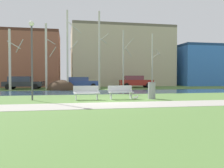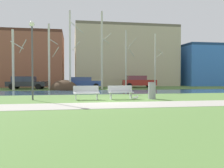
% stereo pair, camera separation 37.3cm
% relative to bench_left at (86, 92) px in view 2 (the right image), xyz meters
% --- Properties ---
extents(ground_plane, '(120.00, 120.00, 0.00)m').
position_rel_bench_left_xyz_m(ground_plane, '(1.10, 9.12, -0.47)').
color(ground_plane, '#517538').
extents(paved_path_strip, '(60.00, 2.55, 0.01)m').
position_rel_bench_left_xyz_m(paved_path_strip, '(1.10, -3.04, -0.47)').
color(paved_path_strip, '#9E998E').
rests_on(paved_path_strip, ground).
extents(river_band, '(80.00, 6.05, 0.01)m').
position_rel_bench_left_xyz_m(river_band, '(1.10, 7.29, -0.47)').
color(river_band, '#284256').
rests_on(river_band, ground).
extents(soil_mound, '(3.00, 3.26, 2.19)m').
position_rel_bench_left_xyz_m(soil_mound, '(-1.74, 11.78, -0.47)').
color(soil_mound, '#423021').
rests_on(soil_mound, ground).
extents(bench_left, '(1.63, 0.64, 0.87)m').
position_rel_bench_left_xyz_m(bench_left, '(0.00, 0.00, 0.00)').
color(bench_left, '#B2B5B7').
rests_on(bench_left, ground).
extents(bench_right, '(1.63, 0.64, 0.87)m').
position_rel_bench_left_xyz_m(bench_right, '(2.19, 0.00, 0.00)').
color(bench_right, '#B2B5B7').
rests_on(bench_right, ground).
extents(trash_bin, '(0.51, 0.51, 1.08)m').
position_rel_bench_left_xyz_m(trash_bin, '(4.23, -0.13, 0.09)').
color(trash_bin, gray).
rests_on(trash_bin, ground).
extents(seagull, '(0.40, 0.15, 0.25)m').
position_rel_bench_left_xyz_m(seagull, '(3.03, -0.49, -0.34)').
color(seagull, white).
rests_on(seagull, ground).
extents(streetlamp, '(0.32, 0.32, 4.83)m').
position_rel_bench_left_xyz_m(streetlamp, '(-3.27, 0.42, 2.80)').
color(streetlamp, '#4C4C51').
rests_on(streetlamp, ground).
extents(birch_far_left, '(1.54, 2.50, 6.42)m').
position_rel_bench_left_xyz_m(birch_far_left, '(-6.95, 11.72, 2.84)').
color(birch_far_left, beige).
rests_on(birch_far_left, ground).
extents(birch_left, '(1.23, 2.08, 7.38)m').
position_rel_bench_left_xyz_m(birch_left, '(-3.36, 12.71, 3.27)').
color(birch_left, beige).
rests_on(birch_left, ground).
extents(birch_center_left, '(1.59, 2.57, 8.56)m').
position_rel_bench_left_xyz_m(birch_center_left, '(-1.02, 11.19, 3.89)').
color(birch_center_left, beige).
rests_on(birch_center_left, ground).
extents(birch_center, '(1.22, 1.99, 8.98)m').
position_rel_bench_left_xyz_m(birch_center, '(2.59, 12.50, 4.07)').
color(birch_center, beige).
rests_on(birch_center, ground).
extents(birch_center_right, '(1.37, 2.28, 6.85)m').
position_rel_bench_left_xyz_m(birch_center_right, '(5.38, 12.15, 3.04)').
color(birch_center_right, '#BCB7A8').
rests_on(birch_center_right, ground).
extents(birch_right, '(1.10, 1.95, 6.53)m').
position_rel_bench_left_xyz_m(birch_right, '(8.90, 12.06, 2.84)').
color(birch_right, beige).
rests_on(birch_right, ground).
extents(parked_van_nearest_dark, '(4.60, 2.37, 1.47)m').
position_rel_bench_left_xyz_m(parked_van_nearest_dark, '(-6.15, 14.15, 0.30)').
color(parked_van_nearest_dark, '#282B30').
rests_on(parked_van_nearest_dark, ground).
extents(parked_sedan_second_blue, '(4.52, 2.30, 1.39)m').
position_rel_bench_left_xyz_m(parked_sedan_second_blue, '(0.54, 14.44, 0.27)').
color(parked_sedan_second_blue, '#2D4793').
rests_on(parked_sedan_second_blue, ground).
extents(parked_hatch_third_red, '(4.44, 2.45, 1.57)m').
position_rel_bench_left_xyz_m(parked_hatch_third_red, '(7.71, 15.09, 0.35)').
color(parked_hatch_third_red, maroon).
rests_on(parked_hatch_third_red, ground).
extents(building_brick_low, '(14.45, 8.41, 7.87)m').
position_rel_bench_left_xyz_m(building_brick_low, '(-9.36, 22.27, 3.46)').
color(building_brick_low, brown).
rests_on(building_brick_low, ground).
extents(building_beige_block, '(15.65, 9.62, 9.28)m').
position_rel_bench_left_xyz_m(building_beige_block, '(7.50, 23.48, 4.17)').
color(building_beige_block, '#BCAD8E').
rests_on(building_beige_block, ground).
extents(building_blue_store, '(11.57, 8.58, 6.58)m').
position_rel_bench_left_xyz_m(building_blue_store, '(22.38, 22.01, 2.82)').
color(building_blue_store, '#3870C6').
rests_on(building_blue_store, ground).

